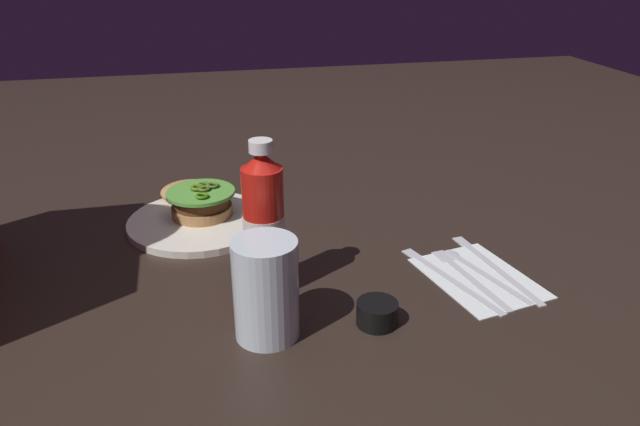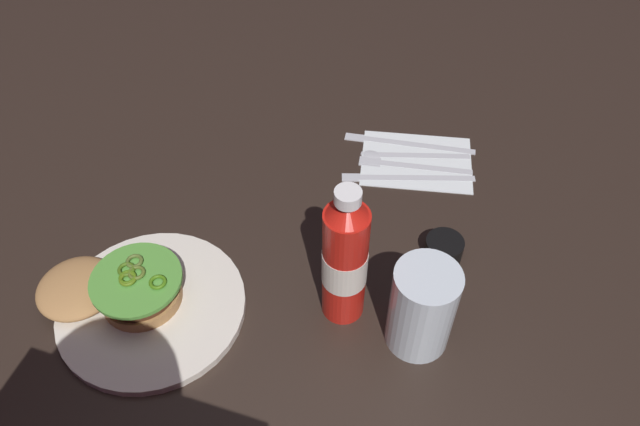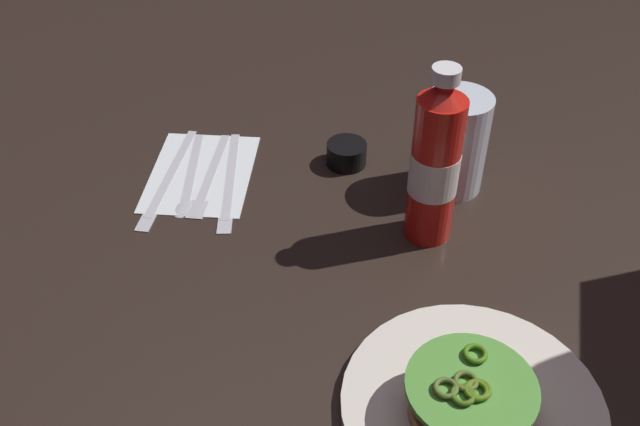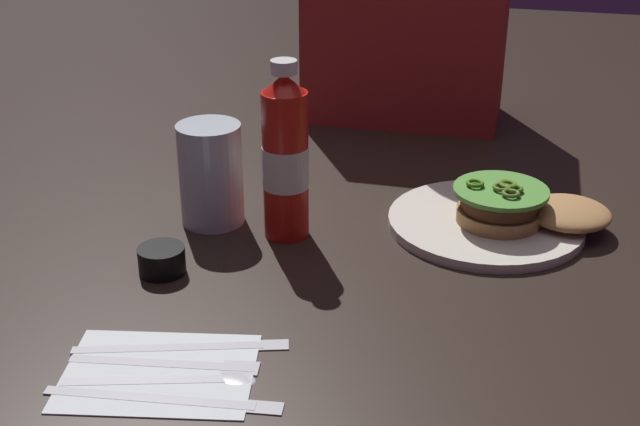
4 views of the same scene
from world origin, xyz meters
name	(u,v)px [view 3 (image 3 of 4)]	position (x,y,z in m)	size (l,w,h in m)	color
ground_plane	(371,281)	(0.00, 0.00, 0.00)	(3.00, 3.00, 0.00)	black
dinner_plate	(472,407)	(0.14, 0.13, 0.01)	(0.25, 0.25, 0.01)	silver
ketchup_bottle	(435,164)	(-0.10, 0.05, 0.10)	(0.06, 0.06, 0.23)	red
water_glass	(455,143)	(-0.20, 0.06, 0.07)	(0.08, 0.08, 0.13)	silver
condiment_cup	(347,154)	(-0.21, -0.08, 0.02)	(0.05, 0.05, 0.03)	black
napkin	(201,173)	(-0.14, -0.27, 0.00)	(0.18, 0.13, 0.00)	white
steak_knife	(165,182)	(-0.10, -0.30, 0.00)	(0.22, 0.04, 0.00)	silver
spoon_utensil	(188,183)	(-0.11, -0.27, 0.00)	(0.18, 0.06, 0.00)	silver
fork_utensil	(207,180)	(-0.12, -0.25, 0.00)	(0.19, 0.05, 0.00)	silver
butter_knife	(229,184)	(-0.12, -0.22, 0.00)	(0.21, 0.08, 0.00)	silver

